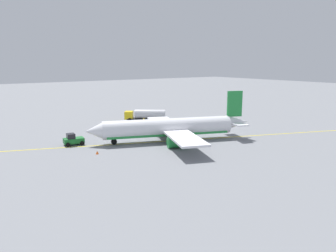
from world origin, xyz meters
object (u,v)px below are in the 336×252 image
at_px(fuel_tanker, 146,115).
at_px(pushback_tug, 73,140).
at_px(airplane, 171,128).
at_px(safety_cone_nose, 97,152).
at_px(refueling_worker, 144,121).

xyz_separation_m(fuel_tanker, pushback_tug, (23.58, 12.69, -0.73)).
bearing_deg(airplane, safety_cone_nose, 1.60).
distance_m(airplane, safety_cone_nose, 15.61).
height_order(airplane, pushback_tug, airplane).
distance_m(refueling_worker, safety_cone_nose, 26.66).
distance_m(airplane, pushback_tug, 18.49).
height_order(fuel_tanker, refueling_worker, fuel_tanker).
bearing_deg(airplane, pushback_tug, -25.28).
xyz_separation_m(fuel_tanker, refueling_worker, (2.62, 3.08, -0.91)).
height_order(fuel_tanker, pushback_tug, fuel_tanker).
xyz_separation_m(pushback_tug, safety_cone_nose, (-1.22, 8.30, -0.72)).
relative_size(airplane, pushback_tug, 8.36).
distance_m(pushback_tug, refueling_worker, 23.06).
bearing_deg(safety_cone_nose, pushback_tug, -81.64).
distance_m(airplane, refueling_worker, 18.08).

